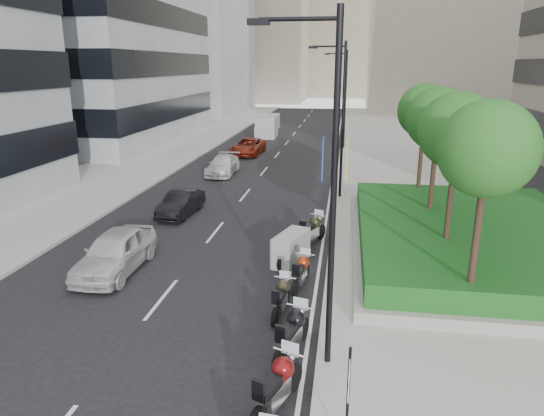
% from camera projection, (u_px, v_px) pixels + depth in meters
% --- Properties ---
extents(ground, '(160.00, 160.00, 0.00)m').
position_uv_depth(ground, '(160.00, 373.00, 12.65)').
color(ground, black).
rests_on(ground, ground).
extents(sidewalk_right, '(10.00, 100.00, 0.15)m').
position_uv_depth(sidewalk_right, '(400.00, 162.00, 39.74)').
color(sidewalk_right, '#9E9B93').
rests_on(sidewalk_right, ground).
extents(sidewalk_left, '(8.00, 100.00, 0.15)m').
position_uv_depth(sidewalk_left, '(156.00, 155.00, 42.80)').
color(sidewalk_left, '#9E9B93').
rests_on(sidewalk_left, ground).
extents(lane_edge, '(0.12, 100.00, 0.01)m').
position_uv_depth(lane_edge, '(335.00, 161.00, 40.54)').
color(lane_edge, silver).
rests_on(lane_edge, ground).
extents(lane_centre, '(0.12, 100.00, 0.01)m').
position_uv_depth(lane_centre, '(274.00, 159.00, 41.29)').
color(lane_centre, silver).
rests_on(lane_centre, ground).
extents(building_grey_far, '(22.00, 26.00, 30.00)m').
position_uv_depth(building_grey_far, '(173.00, 18.00, 78.20)').
color(building_grey_far, gray).
rests_on(building_grey_far, ground).
extents(building_cream_right, '(28.00, 24.00, 36.00)m').
position_uv_depth(building_cream_right, '(459.00, 0.00, 80.12)').
color(building_cream_right, '#B7AD93').
rests_on(building_cream_right, ground).
extents(building_cream_left, '(26.00, 24.00, 34.00)m').
position_uv_depth(building_cream_left, '(247.00, 20.00, 105.18)').
color(building_cream_left, '#B7AD93').
rests_on(building_cream_left, ground).
extents(building_cream_centre, '(30.00, 24.00, 38.00)m').
position_uv_depth(building_cream_centre, '(341.00, 17.00, 120.65)').
color(building_cream_centre, '#B7AD93').
rests_on(building_cream_centre, ground).
extents(planter, '(10.00, 14.00, 0.40)m').
position_uv_depth(planter, '(471.00, 246.00, 20.57)').
color(planter, gray).
rests_on(planter, sidewalk_right).
extents(hedge, '(9.40, 13.40, 0.80)m').
position_uv_depth(hedge, '(473.00, 232.00, 20.40)').
color(hedge, '#134216').
rests_on(hedge, planter).
extents(tree_0, '(2.80, 2.80, 6.30)m').
position_uv_depth(tree_0, '(487.00, 150.00, 13.66)').
color(tree_0, '#332319').
rests_on(tree_0, planter).
extents(tree_1, '(2.80, 2.80, 6.30)m').
position_uv_depth(tree_1, '(458.00, 131.00, 17.45)').
color(tree_1, '#332319').
rests_on(tree_1, planter).
extents(tree_2, '(2.80, 2.80, 6.30)m').
position_uv_depth(tree_2, '(438.00, 119.00, 21.24)').
color(tree_2, '#332319').
rests_on(tree_2, planter).
extents(tree_3, '(2.80, 2.80, 6.30)m').
position_uv_depth(tree_3, '(425.00, 111.00, 25.03)').
color(tree_3, '#332319').
rests_on(tree_3, planter).
extents(lamp_post_0, '(2.34, 0.45, 9.00)m').
position_uv_depth(lamp_post_0, '(327.00, 181.00, 11.55)').
color(lamp_post_0, black).
rests_on(lamp_post_0, ground).
extents(lamp_post_1, '(2.34, 0.45, 9.00)m').
position_uv_depth(lamp_post_1, '(340.00, 113.00, 27.66)').
color(lamp_post_1, black).
rests_on(lamp_post_1, ground).
extents(lamp_post_2, '(2.34, 0.45, 9.00)m').
position_uv_depth(lamp_post_2, '(344.00, 95.00, 44.72)').
color(lamp_post_2, black).
rests_on(lamp_post_2, ground).
extents(parking_sign, '(0.06, 0.32, 2.50)m').
position_uv_depth(parking_sign, '(348.00, 393.00, 9.64)').
color(parking_sign, black).
rests_on(parking_sign, ground).
extents(motorcycle_1, '(1.10, 2.38, 1.24)m').
position_uv_depth(motorcycle_1, '(278.00, 386.00, 11.12)').
color(motorcycle_1, black).
rests_on(motorcycle_1, ground).
extents(motorcycle_2, '(0.95, 2.37, 1.21)m').
position_uv_depth(motorcycle_2, '(292.00, 333.00, 13.33)').
color(motorcycle_2, black).
rests_on(motorcycle_2, ground).
extents(motorcycle_3, '(0.72, 2.14, 1.07)m').
position_uv_depth(motorcycle_3, '(281.00, 297.00, 15.52)').
color(motorcycle_3, black).
rests_on(motorcycle_3, ground).
extents(motorcycle_4, '(0.72, 2.17, 1.08)m').
position_uv_depth(motorcycle_4, '(301.00, 272.00, 17.44)').
color(motorcycle_4, black).
rests_on(motorcycle_4, ground).
extents(motorcycle_5, '(1.44, 2.24, 1.26)m').
position_uv_depth(motorcycle_5, '(291.00, 248.00, 19.49)').
color(motorcycle_5, black).
rests_on(motorcycle_5, ground).
extents(motorcycle_6, '(1.22, 2.30, 1.23)m').
position_uv_depth(motorcycle_6, '(312.00, 230.00, 21.55)').
color(motorcycle_6, black).
rests_on(motorcycle_6, ground).
extents(car_a, '(1.93, 4.74, 1.61)m').
position_uv_depth(car_a, '(115.00, 252.00, 18.69)').
color(car_a, silver).
rests_on(car_a, ground).
extents(car_b, '(1.63, 3.96, 1.28)m').
position_uv_depth(car_b, '(181.00, 203.00, 25.79)').
color(car_b, black).
rests_on(car_b, ground).
extents(car_c, '(1.93, 4.64, 1.34)m').
position_uv_depth(car_c, '(223.00, 165.00, 35.42)').
color(car_c, silver).
rests_on(car_c, ground).
extents(car_d, '(2.61, 5.31, 1.45)m').
position_uv_depth(car_d, '(248.00, 147.00, 43.10)').
color(car_d, maroon).
rests_on(car_d, ground).
extents(delivery_van, '(2.27, 5.57, 2.31)m').
position_uv_depth(delivery_van, '(268.00, 127.00, 53.88)').
color(delivery_van, '#B7B7B9').
rests_on(delivery_van, ground).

